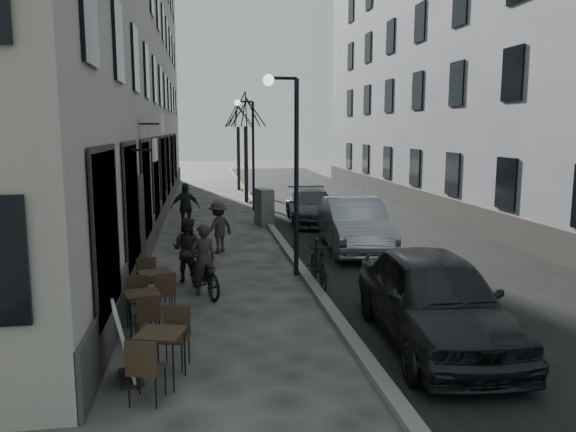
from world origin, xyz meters
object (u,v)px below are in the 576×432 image
object	(u,v)px
pedestrian_far	(185,207)
bistro_set_c	(155,286)
bistro_set_b	(143,308)
sign_board	(125,349)
car_far	(312,206)
bicycle	(204,273)
tree_far	(238,114)
moped	(318,264)
pedestrian_near	(187,250)
pedestrian_mid	(218,227)
tree_near	(246,111)
streetlamp_far	(249,142)
utility_cabinet	(264,207)
car_mid	(354,225)
car_near	(434,298)
streetlamp_near	(290,153)
bistro_set_a	(161,352)

from	to	relation	value
pedestrian_far	bistro_set_c	bearing A→B (deg)	-95.77
bistro_set_b	bistro_set_c	xyz separation A→B (m)	(0.13, 1.35, 0.02)
sign_board	car_far	distance (m)	14.79
bicycle	tree_far	bearing A→B (deg)	-114.75
moped	pedestrian_near	bearing A→B (deg)	163.86
sign_board	pedestrian_mid	size ratio (longest dim) A/B	0.75
tree_near	tree_far	size ratio (longest dim) A/B	1.00
pedestrian_mid	car_far	world-z (taller)	pedestrian_mid
streetlamp_far	utility_cabinet	distance (m)	4.88
sign_board	pedestrian_far	world-z (taller)	pedestrian_far
tree_far	bistro_set_c	world-z (taller)	tree_far
bistro_set_c	tree_near	bearing A→B (deg)	60.07
sign_board	pedestrian_mid	world-z (taller)	pedestrian_mid
tree_far	car_mid	bearing A→B (deg)	-82.50
tree_near	bistro_set_c	xyz separation A→B (m)	(-3.29, -17.24, -4.18)
sign_board	pedestrian_far	distance (m)	12.57
tree_near	car_mid	distance (m)	13.05
car_near	utility_cabinet	bearing A→B (deg)	100.85
pedestrian_near	car_near	size ratio (longest dim) A/B	0.33
streetlamp_far	tree_far	bearing A→B (deg)	89.54
utility_cabinet	car_far	bearing A→B (deg)	-4.61
utility_cabinet	pedestrian_far	xyz separation A→B (m)	(-3.03, -0.89, 0.18)
pedestrian_near	car_mid	world-z (taller)	same
car_far	sign_board	bearing A→B (deg)	-108.48
streetlamp_near	bistro_set_a	size ratio (longest dim) A/B	3.06
bicycle	bistro_set_a	bearing A→B (deg)	63.00
bistro_set_a	moped	xyz separation A→B (m)	(3.38, 4.75, 0.08)
pedestrian_near	car_far	bearing A→B (deg)	-94.95
tree_near	bistro_set_b	size ratio (longest dim) A/B	3.66
car_far	utility_cabinet	bearing A→B (deg)	-168.84
tree_near	bicycle	xyz separation A→B (m)	(-2.28, -16.36, -4.16)
tree_far	streetlamp_far	bearing A→B (deg)	-90.46
streetlamp_near	car_near	distance (m)	5.80
sign_board	bicycle	size ratio (longest dim) A/B	0.62
streetlamp_far	car_near	world-z (taller)	streetlamp_far
pedestrian_mid	car_mid	distance (m)	4.21
bistro_set_c	car_far	world-z (taller)	car_far
bicycle	pedestrian_far	xyz separation A→B (m)	(-0.62, 8.25, 0.40)
bistro_set_b	car_mid	xyz separation A→B (m)	(5.82, 6.36, 0.35)
bicycle	car_near	xyz separation A→B (m)	(4.00, -3.64, 0.33)
streetlamp_near	bicycle	distance (m)	3.72
car_near	moped	xyz separation A→B (m)	(-1.26, 3.87, -0.26)
streetlamp_far	bistro_set_c	bearing A→B (deg)	-102.73
streetlamp_near	pedestrian_far	bearing A→B (deg)	112.37
streetlamp_far	car_mid	xyz separation A→B (m)	(2.47, -9.23, -2.35)
pedestrian_far	car_far	bearing A→B (deg)	9.56
streetlamp_far	pedestrian_mid	world-z (taller)	streetlamp_far
bistro_set_b	pedestrian_far	xyz separation A→B (m)	(0.51, 10.49, 0.44)
streetlamp_near	pedestrian_near	size ratio (longest dim) A/B	3.14
sign_board	car_mid	bearing A→B (deg)	43.61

